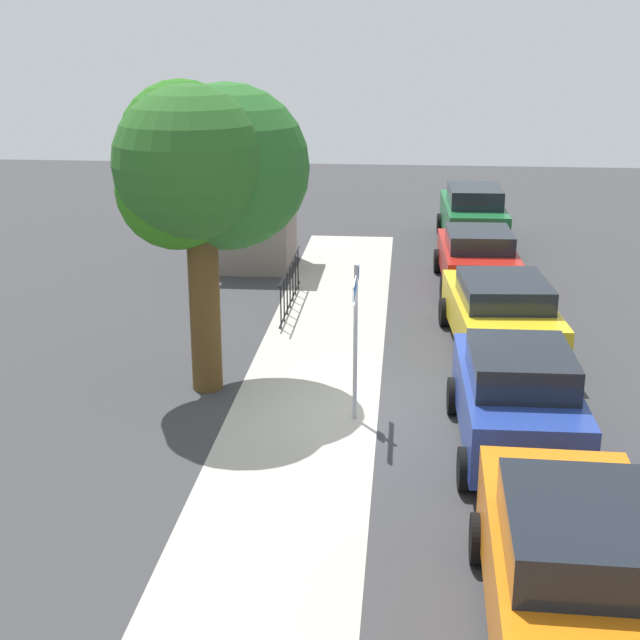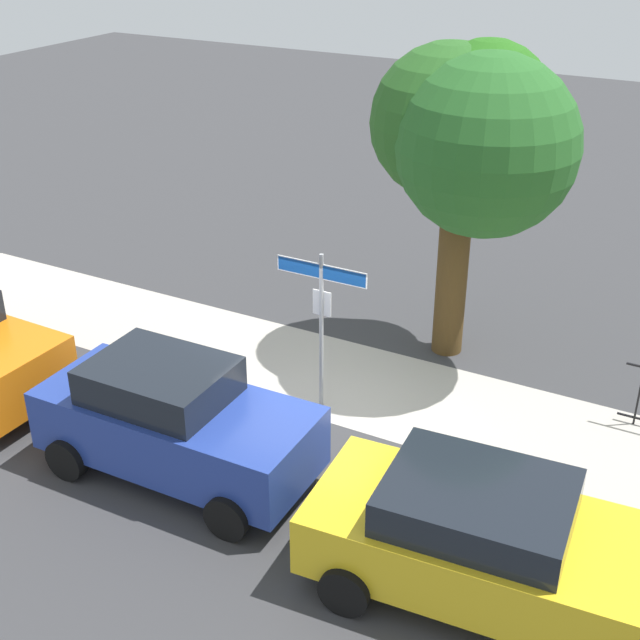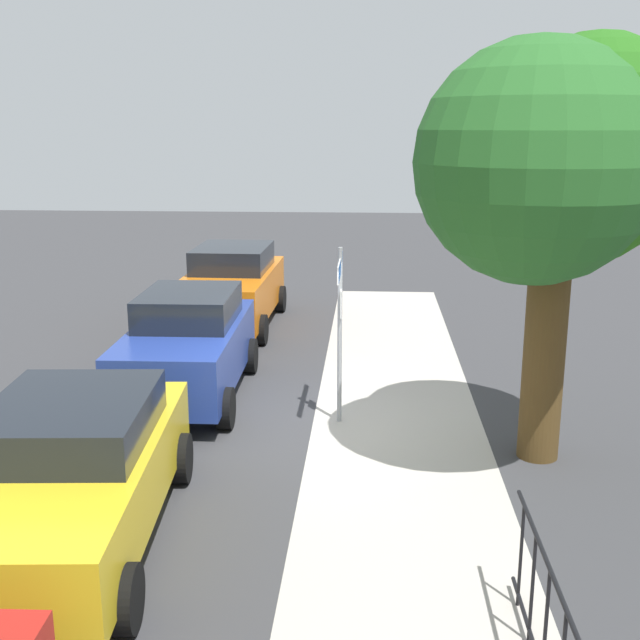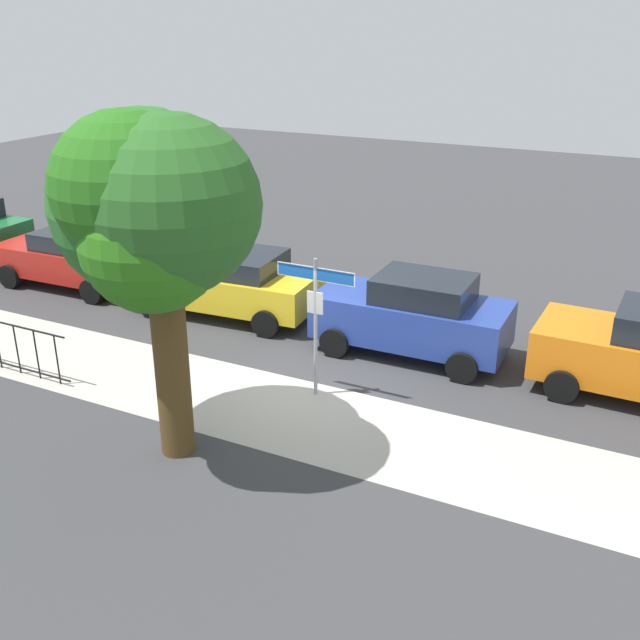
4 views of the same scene
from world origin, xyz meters
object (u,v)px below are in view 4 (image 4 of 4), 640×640
object	(u,v)px
street_sign	(315,300)
car_yellow	(228,281)
car_blue	(413,315)
shade_tree	(151,210)
car_red	(73,257)

from	to	relation	value
street_sign	car_yellow	distance (m)	4.83
car_yellow	car_blue	bearing A→B (deg)	173.35
street_sign	shade_tree	bearing A→B (deg)	64.92
street_sign	car_yellow	world-z (taller)	street_sign
car_blue	car_red	xyz separation A→B (m)	(9.60, -0.06, -0.10)
shade_tree	car_yellow	xyz separation A→B (m)	(2.49, -5.56, -3.26)
car_blue	car_red	distance (m)	9.60
car_yellow	car_red	xyz separation A→B (m)	(4.80, 0.14, -0.02)
street_sign	shade_tree	size ratio (longest dim) A/B	0.49
street_sign	shade_tree	world-z (taller)	shade_tree
car_blue	car_red	world-z (taller)	car_blue
car_yellow	car_red	world-z (taller)	car_yellow
street_sign	car_red	size ratio (longest dim) A/B	0.66
street_sign	car_yellow	bearing A→B (deg)	-36.25
car_yellow	street_sign	bearing A→B (deg)	139.49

